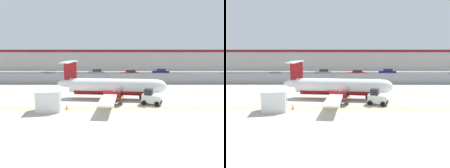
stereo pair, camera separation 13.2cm
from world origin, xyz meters
TOP-DOWN VIEW (x-y plane):
  - ground_plane at (0.00, 2.00)m, footprint 140.00×140.00m
  - perimeter_fence at (0.00, 18.00)m, footprint 98.00×0.10m
  - parking_lot_strip at (0.00, 29.50)m, footprint 98.00×17.00m
  - background_building at (0.00, 47.99)m, footprint 91.00×8.10m
  - commuter_airplane at (0.91, 6.49)m, footprint 14.61×16.08m
  - baggage_tug at (5.31, 3.55)m, footprint 2.57×2.04m
  - ground_crew_worker at (0.92, 3.71)m, footprint 0.50×0.47m
  - cargo_container at (-6.03, 1.09)m, footprint 2.68×2.35m
  - traffic_cone_near_left at (1.73, 5.47)m, footprint 0.36×0.36m
  - traffic_cone_near_right at (-4.28, 1.60)m, footprint 0.36×0.36m
  - traffic_cone_far_left at (4.88, 6.29)m, footprint 0.36×0.36m
  - traffic_cone_far_right at (-5.99, 2.83)m, footprint 0.36×0.36m
  - parked_car_0 at (-13.14, 23.36)m, footprint 4.36×2.35m
  - parked_car_1 at (-3.15, 30.24)m, footprint 4.28×2.17m
  - parked_car_2 at (5.02, 28.21)m, footprint 4.37×2.39m
  - parked_car_3 at (13.16, 31.54)m, footprint 4.33×2.27m

SIDE VIEW (x-z plane):
  - ground_plane at x=0.00m, z-range 0.00..0.01m
  - parking_lot_strip at x=0.00m, z-range 0.00..0.12m
  - traffic_cone_near_left at x=1.73m, z-range -0.01..0.63m
  - traffic_cone_near_right at x=-4.28m, z-range -0.01..0.63m
  - traffic_cone_far_left at x=4.88m, z-range -0.01..0.63m
  - traffic_cone_far_right at x=-5.99m, z-range -0.01..0.63m
  - baggage_tug at x=5.31m, z-range -0.08..1.80m
  - parked_car_0 at x=-13.14m, z-range 0.10..1.68m
  - parked_car_1 at x=-3.15m, z-range 0.10..1.68m
  - parked_car_2 at x=5.02m, z-range 0.10..1.68m
  - parked_car_3 at x=13.16m, z-range 0.10..1.68m
  - ground_crew_worker at x=0.92m, z-range 0.10..1.80m
  - cargo_container at x=-6.03m, z-range 0.00..2.20m
  - perimeter_fence at x=0.00m, z-range 0.07..2.17m
  - commuter_airplane at x=0.91m, z-range -0.86..4.06m
  - background_building at x=0.00m, z-range 0.01..6.51m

